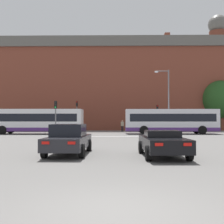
{
  "coord_description": "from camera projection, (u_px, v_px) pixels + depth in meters",
  "views": [
    {
      "loc": [
        -0.03,
        -5.33,
        1.73
      ],
      "look_at": [
        -0.51,
        26.19,
        2.56
      ],
      "focal_mm": 45.0,
      "sensor_mm": 36.0,
      "label": 1
    }
  ],
  "objects": [
    {
      "name": "bus_crossing_trailing",
      "position": [
        36.0,
        121.0,
        33.37
      ],
      "size": [
        11.16,
        2.77,
        2.94
      ],
      "rotation": [
        0.0,
        0.0,
        1.57
      ],
      "color": "silver",
      "rests_on": "ground_plane"
    },
    {
      "name": "traffic_light_near_left",
      "position": [
        56.0,
        112.0,
        28.86
      ],
      "size": [
        0.26,
        0.31,
        3.63
      ],
      "color": "slate",
      "rests_on": "ground_plane"
    },
    {
      "name": "far_pavement",
      "position": [
        116.0,
        131.0,
        40.93
      ],
      "size": [
        70.19,
        2.5,
        0.01
      ],
      "primitive_type": "cube",
      "color": "gray",
      "rests_on": "ground_plane"
    },
    {
      "name": "brick_civic_building",
      "position": [
        113.0,
        87.0,
        51.43
      ],
      "size": [
        48.61,
        15.48,
        20.91
      ],
      "color": "brown",
      "rests_on": "ground_plane"
    },
    {
      "name": "pedestrian_waiting",
      "position": [
        139.0,
        125.0,
        40.09
      ],
      "size": [
        0.46,
        0.4,
        1.65
      ],
      "rotation": [
        0.0,
        0.0,
        3.7
      ],
      "color": "brown",
      "rests_on": "ground_plane"
    },
    {
      "name": "street_lamp_junction",
      "position": [
        166.0,
        95.0,
        34.25
      ],
      "size": [
        1.82,
        0.36,
        7.8
      ],
      "color": "slate",
      "rests_on": "ground_plane"
    },
    {
      "name": "pedestrian_walking_west",
      "position": [
        122.0,
        125.0,
        40.22
      ],
      "size": [
        0.44,
        0.3,
        1.61
      ],
      "rotation": [
        0.0,
        0.0,
        0.22
      ],
      "color": "black",
      "rests_on": "ground_plane"
    },
    {
      "name": "bus_crossing_lead",
      "position": [
        171.0,
        121.0,
        33.48
      ],
      "size": [
        10.84,
        2.66,
        2.93
      ],
      "rotation": [
        0.0,
        0.0,
        1.57
      ],
      "color": "silver",
      "rests_on": "ground_plane"
    },
    {
      "name": "traffic_light_far_left",
      "position": [
        77.0,
        111.0,
        40.77
      ],
      "size": [
        0.26,
        0.31,
        4.41
      ],
      "color": "slate",
      "rests_on": "ground_plane"
    },
    {
      "name": "traffic_light_far_right",
      "position": [
        157.0,
        113.0,
        40.35
      ],
      "size": [
        0.26,
        0.31,
        3.82
      ],
      "color": "slate",
      "rests_on": "ground_plane"
    },
    {
      "name": "tree_by_building",
      "position": [
        220.0,
        99.0,
        43.8
      ],
      "size": [
        5.6,
        5.6,
        7.81
      ],
      "color": "#4C3823",
      "rests_on": "ground_plane"
    },
    {
      "name": "stop_line_strip",
      "position": [
        117.0,
        136.0,
        28.29
      ],
      "size": [
        9.17,
        0.3,
        0.01
      ],
      "primitive_type": "cube",
      "color": "silver",
      "rests_on": "ground_plane"
    },
    {
      "name": "pedestrian_walking_east",
      "position": [
        157.0,
        125.0,
        40.7
      ],
      "size": [
        0.43,
        0.27,
        1.68
      ],
      "rotation": [
        0.0,
        0.0,
        3.27
      ],
      "color": "#333851",
      "rests_on": "ground_plane"
    },
    {
      "name": "car_roadster_right",
      "position": [
        163.0,
        143.0,
        13.02
      ],
      "size": [
        2.02,
        4.31,
        1.21
      ],
      "rotation": [
        0.0,
        0.0,
        0.03
      ],
      "color": "black",
      "rests_on": "ground_plane"
    },
    {
      "name": "car_saloon_left",
      "position": [
        69.0,
        139.0,
        13.94
      ],
      "size": [
        1.96,
        4.71,
        1.5
      ],
      "rotation": [
        0.0,
        0.0,
        -0.02
      ],
      "color": "#232328",
      "rests_on": "ground_plane"
    },
    {
      "name": "ground_plane",
      "position": [
        118.0,
        211.0,
        5.28
      ],
      "size": [
        400.0,
        400.0,
        0.0
      ],
      "primitive_type": "plane",
      "color": "#605E5B"
    }
  ]
}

